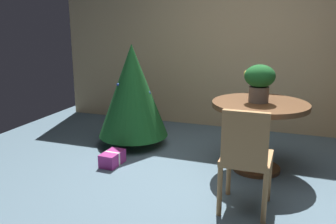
% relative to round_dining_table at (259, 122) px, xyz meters
% --- Properties ---
extents(ground_plane, '(6.60, 6.60, 0.00)m').
position_rel_round_dining_table_xyz_m(ground_plane, '(-0.37, -0.63, -0.55)').
color(ground_plane, slate).
extents(back_wall_panel, '(6.00, 0.10, 2.60)m').
position_rel_round_dining_table_xyz_m(back_wall_panel, '(-0.37, 1.57, 0.75)').
color(back_wall_panel, tan).
rests_on(back_wall_panel, ground_plane).
extents(round_dining_table, '(1.02, 1.02, 0.77)m').
position_rel_round_dining_table_xyz_m(round_dining_table, '(0.00, 0.00, 0.00)').
color(round_dining_table, brown).
rests_on(round_dining_table, ground_plane).
extents(flower_vase, '(0.33, 0.32, 0.40)m').
position_rel_round_dining_table_xyz_m(flower_vase, '(-0.03, 0.00, 0.45)').
color(flower_vase, '#665B51').
rests_on(flower_vase, round_dining_table).
extents(wooden_chair_near, '(0.41, 0.45, 0.93)m').
position_rel_round_dining_table_xyz_m(wooden_chair_near, '(0.00, -0.97, -0.03)').
color(wooden_chair_near, '#B27F4C').
rests_on(wooden_chair_near, ground_plane).
extents(holiday_tree, '(0.91, 0.91, 1.33)m').
position_rel_round_dining_table_xyz_m(holiday_tree, '(-1.64, 0.29, 0.18)').
color(holiday_tree, brown).
rests_on(holiday_tree, ground_plane).
extents(gift_box_purple, '(0.20, 0.32, 0.15)m').
position_rel_round_dining_table_xyz_m(gift_box_purple, '(-1.57, -0.42, -0.48)').
color(gift_box_purple, '#9E287A').
rests_on(gift_box_purple, ground_plane).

